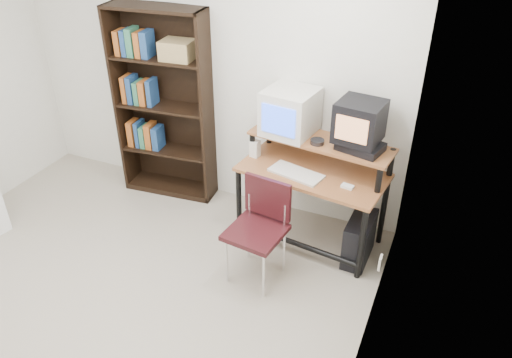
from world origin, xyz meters
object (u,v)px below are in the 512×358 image
at_px(crt_tv, 359,121).
at_px(crt_monitor, 290,112).
at_px(computer_desk, 314,174).
at_px(bookshelf, 165,103).
at_px(pc_tower, 359,239).
at_px(school_chair, 260,221).

bearing_deg(crt_tv, crt_monitor, -178.13).
height_order(crt_monitor, crt_tv, crt_tv).
bearing_deg(computer_desk, bookshelf, 179.08).
distance_m(crt_monitor, pc_tower, 1.27).
bearing_deg(crt_tv, computer_desk, -156.45).
bearing_deg(crt_tv, school_chair, -120.81).
height_order(pc_tower, school_chair, school_chair).
xyz_separation_m(computer_desk, pc_tower, (0.49, -0.12, -0.49)).
bearing_deg(computer_desk, pc_tower, -6.95).
distance_m(crt_monitor, bookshelf, 1.37).
bearing_deg(school_chair, pc_tower, 41.65).
distance_m(crt_tv, bookshelf, 2.00).
relative_size(computer_desk, bookshelf, 0.69).
xyz_separation_m(pc_tower, bookshelf, (-2.14, 0.36, 0.78)).
xyz_separation_m(crt_tv, school_chair, (-0.57, -0.73, -0.68)).
bearing_deg(crt_monitor, computer_desk, -20.11).
height_order(crt_tv, bookshelf, bookshelf).
relative_size(school_chair, bookshelf, 0.45).
bearing_deg(pc_tower, computer_desk, 167.14).
xyz_separation_m(school_chair, bookshelf, (-1.41, 0.87, 0.45)).
bearing_deg(bookshelf, school_chair, -36.93).
height_order(crt_monitor, bookshelf, bookshelf).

